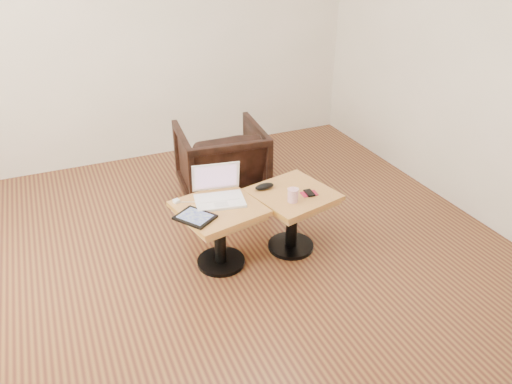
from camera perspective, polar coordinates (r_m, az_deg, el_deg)
name	(u,v)px	position (r m, az deg, el deg)	size (l,w,h in m)	color
room_shell	(211,91)	(2.94, -5.20, 11.39)	(4.52, 4.52, 2.71)	#4A2419
side_table_left	(219,221)	(3.50, -4.21, -3.33)	(0.63, 0.63, 0.49)	black
side_table_right	(292,207)	(3.67, 4.17, -1.67)	(0.64, 0.64, 0.49)	black
laptop	(218,193)	(3.51, -4.31, -0.09)	(0.38, 0.34, 0.24)	white
tablet	(195,217)	(3.32, -6.98, -2.88)	(0.29, 0.31, 0.02)	black
charging_adapter	(176,201)	(3.51, -9.08, -1.03)	(0.04, 0.04, 0.02)	white
glasses_case	(264,186)	(3.63, 0.97, 0.64)	(0.15, 0.06, 0.05)	black
striped_cup	(293,195)	(3.47, 4.24, -0.37)	(0.07, 0.07, 0.10)	#C35272
earbuds_tangle	(294,189)	(3.65, 4.41, 0.37)	(0.08, 0.05, 0.01)	white
phone_on_sleeve	(309,193)	(3.60, 6.10, -0.14)	(0.12, 0.11, 0.01)	#A21430
armchair	(221,162)	(4.42, -4.01, 3.46)	(0.71, 0.73, 0.67)	black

